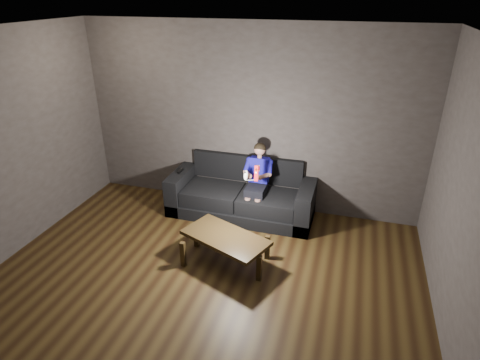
% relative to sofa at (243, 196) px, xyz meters
% --- Properties ---
extents(floor, '(5.00, 5.00, 0.00)m').
position_rel_sofa_xyz_m(floor, '(0.00, -2.20, -0.27)').
color(floor, black).
rests_on(floor, ground).
extents(back_wall, '(5.00, 0.04, 2.70)m').
position_rel_sofa_xyz_m(back_wall, '(0.00, 0.30, 1.08)').
color(back_wall, '#393231').
rests_on(back_wall, ground).
extents(ceiling, '(5.00, 5.00, 0.02)m').
position_rel_sofa_xyz_m(ceiling, '(0.00, -2.20, 2.43)').
color(ceiling, beige).
rests_on(ceiling, back_wall).
extents(sofa, '(2.11, 0.91, 0.82)m').
position_rel_sofa_xyz_m(sofa, '(0.00, 0.00, 0.00)').
color(sofa, black).
rests_on(sofa, floor).
extents(child, '(0.41, 0.50, 1.00)m').
position_rel_sofa_xyz_m(child, '(0.24, -0.06, 0.41)').
color(child, black).
rests_on(child, sofa).
extents(wii_remote_red, '(0.06, 0.08, 0.21)m').
position_rel_sofa_xyz_m(wii_remote_red, '(0.32, -0.45, 0.61)').
color(wii_remote_red, red).
rests_on(wii_remote_red, child).
extents(nunchuk_white, '(0.06, 0.09, 0.15)m').
position_rel_sofa_xyz_m(nunchuk_white, '(0.17, -0.44, 0.56)').
color(nunchuk_white, white).
rests_on(nunchuk_white, child).
extents(wii_remote_black, '(0.04, 0.16, 0.03)m').
position_rel_sofa_xyz_m(wii_remote_black, '(-0.95, -0.08, 0.32)').
color(wii_remote_black, black).
rests_on(wii_remote_black, sofa).
extents(coffee_table, '(1.16, 0.87, 0.38)m').
position_rel_sofa_xyz_m(coffee_table, '(0.15, -1.25, 0.06)').
color(coffee_table, black).
rests_on(coffee_table, floor).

